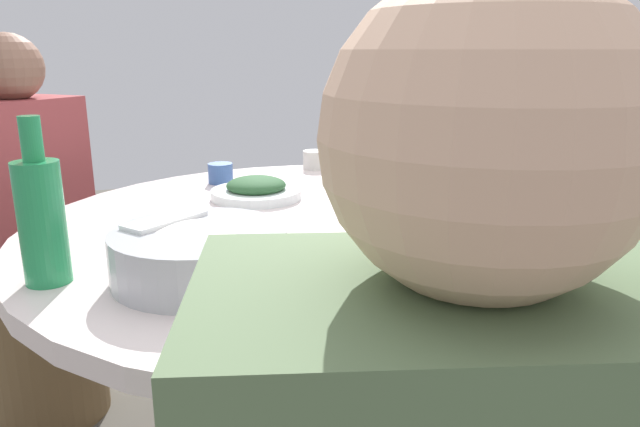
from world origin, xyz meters
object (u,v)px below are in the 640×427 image
(round_dining_table, at_px, (335,281))
(dish_noodles, at_px, (469,180))
(green_bottle, at_px, (42,218))
(dish_greens, at_px, (256,190))
(dish_stirfry, at_px, (361,178))
(soup_bowl, at_px, (409,286))
(tea_cup_far, at_px, (315,160))
(diner_right, at_px, (25,189))
(tea_cup_near, at_px, (221,173))
(rice_bowl, at_px, (200,253))
(tea_cup_side, at_px, (576,232))
(stool_for_diner_right, at_px, (47,353))

(round_dining_table, distance_m, dish_noodles, 0.56)
(dish_noodles, xyz_separation_m, green_bottle, (1.08, 0.35, 0.09))
(round_dining_table, xyz_separation_m, dish_greens, (0.11, -0.28, 0.17))
(dish_stirfry, bearing_deg, soup_bowl, 69.60)
(tea_cup_far, relative_size, diner_right, 0.10)
(dish_stirfry, distance_m, dish_noodles, 0.31)
(dish_greens, relative_size, tea_cup_near, 3.31)
(soup_bowl, relative_size, tea_cup_near, 3.81)
(rice_bowl, height_order, tea_cup_far, rice_bowl)
(dish_greens, height_order, tea_cup_side, tea_cup_side)
(dish_stirfry, height_order, dish_noodles, dish_stirfry)
(green_bottle, bearing_deg, tea_cup_side, 168.46)
(dish_stirfry, height_order, diner_right, diner_right)
(rice_bowl, xyz_separation_m, green_bottle, (0.24, -0.08, 0.07))
(tea_cup_side, bearing_deg, dish_stirfry, -78.39)
(dish_stirfry, bearing_deg, dish_greens, 8.64)
(tea_cup_near, xyz_separation_m, tea_cup_side, (-0.51, 0.84, 0.01))
(rice_bowl, distance_m, dish_stirfry, 0.80)
(round_dining_table, distance_m, dish_stirfry, 0.43)
(round_dining_table, height_order, tea_cup_side, tea_cup_side)
(rice_bowl, bearing_deg, dish_noodles, -152.90)
(tea_cup_side, bearing_deg, stool_for_diner_right, -45.14)
(tea_cup_near, bearing_deg, round_dining_table, 107.16)
(dish_stirfry, bearing_deg, round_dining_table, 56.36)
(dish_noodles, bearing_deg, tea_cup_side, 75.53)
(tea_cup_far, bearing_deg, tea_cup_near, 16.42)
(dish_greens, bearing_deg, dish_noodles, 172.60)
(stool_for_diner_right, bearing_deg, green_bottle, 97.03)
(soup_bowl, distance_m, green_bottle, 0.60)
(green_bottle, relative_size, tea_cup_side, 3.79)
(dish_greens, distance_m, stool_for_diner_right, 0.92)
(round_dining_table, xyz_separation_m, tea_cup_side, (-0.36, 0.35, 0.18))
(dish_noodles, height_order, stool_for_diner_right, dish_noodles)
(dish_stirfry, distance_m, stool_for_diner_right, 1.14)
(round_dining_table, bearing_deg, dish_stirfry, -123.64)
(rice_bowl, bearing_deg, tea_cup_near, -104.75)
(rice_bowl, relative_size, diner_right, 0.39)
(tea_cup_near, bearing_deg, dish_greens, 102.27)
(dish_greens, height_order, diner_right, diner_right)
(soup_bowl, bearing_deg, green_bottle, -30.96)
(dish_noodles, bearing_deg, tea_cup_near, -24.39)
(green_bottle, height_order, stool_for_diner_right, green_bottle)
(dish_stirfry, height_order, tea_cup_far, tea_cup_far)
(tea_cup_near, height_order, diner_right, diner_right)
(dish_noodles, distance_m, dish_greens, 0.61)
(tea_cup_far, bearing_deg, round_dining_table, 73.46)
(dish_greens, distance_m, tea_cup_side, 0.78)
(round_dining_table, relative_size, stool_for_diner_right, 3.23)
(tea_cup_far, bearing_deg, tea_cup_side, 100.91)
(round_dining_table, relative_size, dish_stirfry, 6.13)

